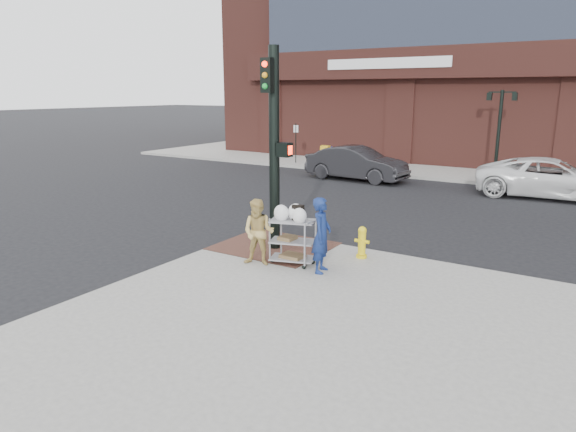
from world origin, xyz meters
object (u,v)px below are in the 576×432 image
Objects in this scene: lamp_post at (499,124)px; minivan_white at (552,178)px; sedan_dark at (356,163)px; fire_hydrant at (362,242)px; utility_cart at (293,237)px; woman_blue at (322,235)px; traffic_signal_pole at (274,144)px; pedestrian_tan at (259,232)px.

minivan_white is at bearing -51.56° from lamp_post.
sedan_dark is 12.22m from fire_hydrant.
lamp_post is 4.75m from minivan_white.
fire_hydrant is (1.20, 1.24, -0.24)m from utility_cart.
fire_hydrant is at bearing 160.95° from minivan_white.
woman_blue reaches higher than sedan_dark.
fire_hydrant is at bearing -27.06° from woman_blue.
sedan_dark is at bearing 115.38° from fire_hydrant.
traffic_signal_pole reaches higher than sedan_dark.
utility_cart is (1.00, -0.77, -2.04)m from traffic_signal_pole.
traffic_signal_pole is 2.31m from pedestrian_tan.
traffic_signal_pole is at bearing -99.24° from lamp_post.
sedan_dark is (-3.42, 12.77, -0.14)m from pedestrian_tan.
sedan_dark is 0.86× the size of minivan_white.
minivan_white is (3.35, 12.72, -0.23)m from woman_blue.
woman_blue is at bearing -104.33° from fire_hydrant.
minivan_white is (8.23, 0.28, -0.02)m from sedan_dark.
pedestrian_tan is at bearing 155.53° from minivan_white.
lamp_post is 0.80× the size of traffic_signal_pole.
pedestrian_tan is (-1.46, -0.34, -0.07)m from woman_blue.
sedan_dark is (-3.03, 11.52, -2.04)m from traffic_signal_pole.
pedestrian_tan is 13.22m from sedan_dark.
woman_blue is at bearing -3.95° from pedestrian_tan.
fire_hydrant is (2.21, 0.48, -2.28)m from traffic_signal_pole.
lamp_post is 6.89m from sedan_dark.
utility_cart is (4.03, -12.28, -0.00)m from sedan_dark.
pedestrian_tan is 1.10× the size of utility_cart.
pedestrian_tan is 13.92m from minivan_white.
woman_blue is 1.20× the size of utility_cart.
pedestrian_tan reaches higher than minivan_white.
lamp_post reaches higher than minivan_white.
lamp_post is 16.17m from utility_cart.
woman_blue is at bearing -155.03° from sedan_dark.
woman_blue reaches higher than pedestrian_tan.
fire_hydrant is (-0.27, -14.75, -2.07)m from lamp_post.
pedestrian_tan reaches higher than utility_cart.
lamp_post is 0.72× the size of minivan_white.
pedestrian_tan is 0.28× the size of minivan_white.
fire_hydrant is (1.82, 1.73, -0.38)m from pedestrian_tan.
fire_hydrant is (5.24, -11.04, -0.24)m from sedan_dark.
sedan_dark reaches higher than fire_hydrant.
utility_cart is 1.75m from fire_hydrant.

